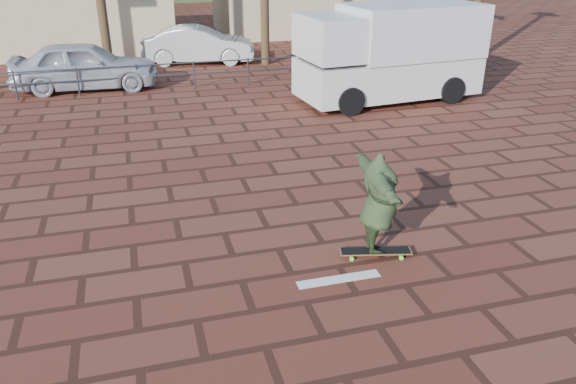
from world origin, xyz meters
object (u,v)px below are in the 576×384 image
object	(u,v)px
skateboarder	(379,204)
car_white	(199,45)
longboard	(375,252)
car_silver	(85,65)
campervan	(391,51)

from	to	relation	value
skateboarder	car_white	bearing A→B (deg)	9.79
longboard	car_silver	xyz separation A→B (m)	(-5.34, 13.70, 0.76)
campervan	car_silver	world-z (taller)	campervan
campervan	car_white	xyz separation A→B (m)	(-5.37, 7.77, -0.85)
car_silver	skateboarder	bearing A→B (deg)	-155.93
skateboarder	car_white	xyz separation A→B (m)	(-0.78, 17.20, -0.24)
longboard	skateboarder	xyz separation A→B (m)	(-0.00, 0.00, 0.92)
skateboarder	campervan	distance (m)	10.51
longboard	skateboarder	distance (m)	0.92
longboard	campervan	distance (m)	10.60
campervan	car_white	size ratio (longest dim) A/B	1.31
campervan	car_silver	bearing A→B (deg)	150.71
campervan	car_silver	size ratio (longest dim) A/B	1.23
car_silver	campervan	bearing A→B (deg)	-110.48
campervan	car_white	distance (m)	9.48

